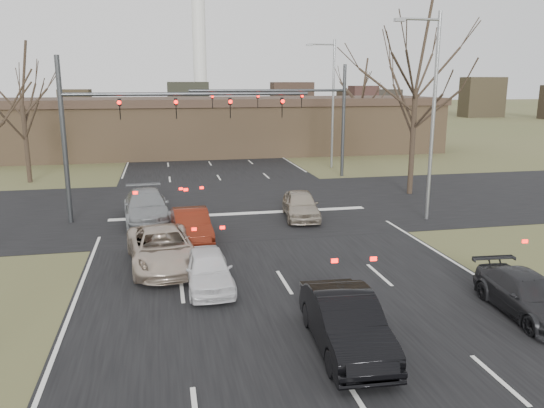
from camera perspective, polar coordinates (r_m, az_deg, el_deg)
The scene contains 18 objects.
ground at distance 15.85m, azimuth 3.84°, elevation -12.34°, with size 360.00×360.00×0.00m, color #4F542D.
road_main at distance 74.20m, azimuth -8.75°, elevation 7.61°, with size 14.00×300.00×0.02m, color black.
road_cross at distance 29.83m, azimuth -3.88°, elevation -0.14°, with size 200.00×14.00×0.02m, color black.
building at distance 52.28m, azimuth -5.27°, elevation 8.43°, with size 42.40×10.40×5.30m.
mast_arm_near at distance 26.87m, azimuth -14.69°, elevation 8.94°, with size 12.12×0.24×8.00m.
mast_arm_far at distance 38.19m, azimuth 3.67°, elevation 10.33°, with size 11.12×0.24×8.00m.
streetlight_right_near at distance 27.01m, azimuth 16.68°, elevation 9.94°, with size 2.34×0.25×10.00m.
streetlight_right_far at distance 42.90m, azimuth 6.36°, elevation 11.32°, with size 2.34×0.25×10.00m.
tree_right_near at distance 33.38m, azimuth 15.46°, elevation 16.19°, with size 6.90×6.90×11.50m.
tree_left_far at distance 39.83m, azimuth -25.58°, elevation 12.58°, with size 5.70×5.70×9.50m.
tree_right_far at distance 52.33m, azimuth 9.70°, elevation 13.01°, with size 5.40×5.40×9.00m.
car_silver_suv at distance 20.29m, azimuth -11.72°, elevation -4.66°, with size 2.37×5.14×1.43m, color #BAA996.
car_white_sedan at distance 18.05m, azimuth -6.87°, elevation -6.98°, with size 1.51×3.76×1.28m, color silver.
car_black_hatch at distance 14.10m, azimuth 7.93°, elevation -12.47°, with size 1.57×4.49×1.48m, color black.
car_charcoal_sedan at distance 17.65m, azimuth 25.80°, elevation -8.83°, with size 1.69×4.16×1.21m, color black.
car_grey_ahead at distance 26.98m, azimuth -13.34°, elevation -0.24°, with size 2.13×5.25×1.52m, color gray.
car_red_ahead at distance 23.26m, azimuth -8.66°, elevation -2.32°, with size 1.47×4.21×1.39m, color #54180C.
car_silver_ahead at distance 26.89m, azimuth 3.10°, elevation -0.09°, with size 1.65×4.09×1.39m, color #A39884.
Camera 1 is at (-3.93, -13.78, 6.77)m, focal length 35.00 mm.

